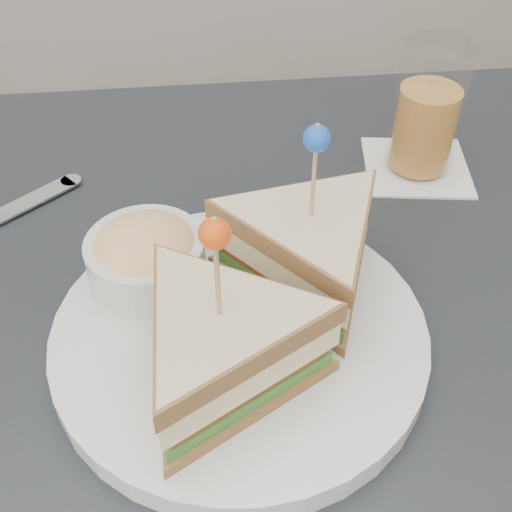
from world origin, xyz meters
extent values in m
cube|color=black|center=(0.00, 0.00, 0.73)|extent=(0.80, 0.80, 0.03)
cylinder|color=black|center=(-0.35, 0.35, 0.36)|extent=(0.04, 0.04, 0.72)
cylinder|color=black|center=(0.35, 0.35, 0.36)|extent=(0.04, 0.04, 0.72)
cylinder|color=silver|center=(-0.01, -0.04, 0.76)|extent=(0.29, 0.29, 0.02)
cylinder|color=silver|center=(-0.01, -0.04, 0.77)|extent=(0.29, 0.29, 0.01)
cylinder|color=tan|center=(-0.02, -0.09, 0.88)|extent=(0.00, 0.00, 0.09)
sphere|color=#D5420D|center=(-0.02, -0.09, 0.91)|extent=(0.02, 0.02, 0.02)
cylinder|color=tan|center=(0.05, 0.00, 0.88)|extent=(0.00, 0.00, 0.09)
sphere|color=#1649A8|center=(0.05, 0.00, 0.91)|extent=(0.02, 0.02, 0.02)
cylinder|color=silver|center=(-0.08, 0.03, 0.79)|extent=(0.10, 0.10, 0.04)
ellipsoid|color=#E0B772|center=(-0.08, 0.03, 0.80)|extent=(0.09, 0.09, 0.04)
cube|color=silver|center=(-0.21, 0.16, 0.75)|extent=(0.10, 0.09, 0.00)
cylinder|color=silver|center=(-0.16, 0.20, 0.75)|extent=(0.03, 0.03, 0.00)
cube|color=silver|center=(0.20, 0.18, 0.75)|extent=(0.12, 0.12, 0.00)
cylinder|color=#BA7734|center=(0.20, 0.18, 0.80)|extent=(0.07, 0.07, 0.09)
cylinder|color=white|center=(0.20, 0.18, 0.82)|extent=(0.08, 0.08, 0.14)
cube|color=white|center=(0.21, 0.19, 0.84)|extent=(0.02, 0.02, 0.02)
cube|color=white|center=(0.19, 0.18, 0.84)|extent=(0.02, 0.02, 0.02)
camera|label=1|loc=(-0.03, -0.37, 1.15)|focal=45.00mm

